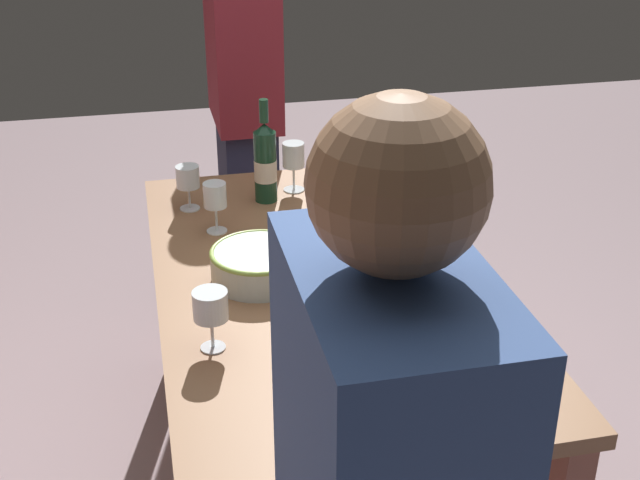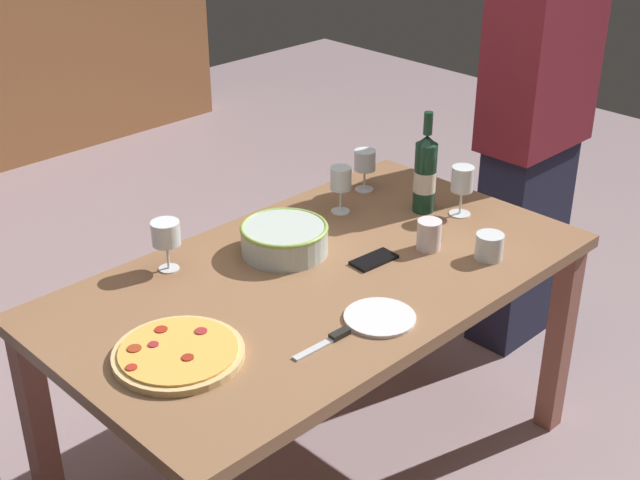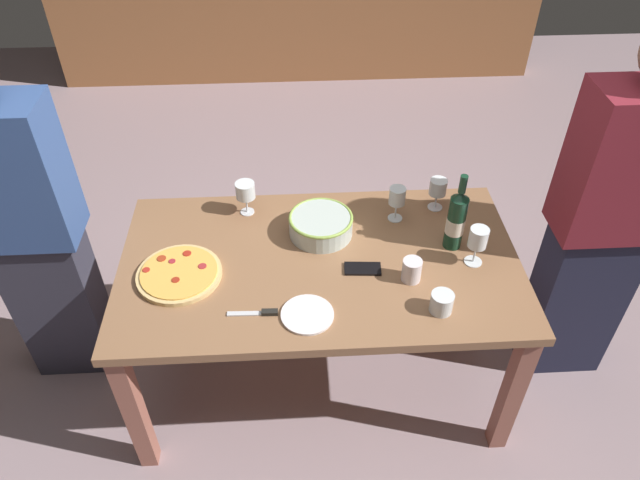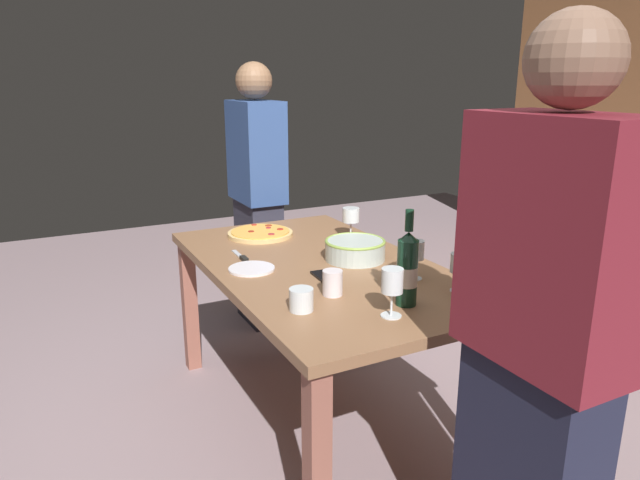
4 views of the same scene
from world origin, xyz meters
name	(u,v)px [view 4 (image 4 of 4)]	position (x,y,z in m)	size (l,w,h in m)	color
ground_plane	(320,416)	(0.00, 0.00, 0.00)	(8.00, 8.00, 0.00)	gray
dining_table	(320,284)	(0.00, 0.00, 0.66)	(1.60, 0.90, 0.75)	#8D6242
pizza	(260,233)	(-0.55, -0.06, 0.76)	(0.33, 0.33, 0.03)	#DFB975
serving_bowl	(355,249)	(0.01, 0.17, 0.80)	(0.27, 0.27, 0.09)	silver
wine_bottle	(407,268)	(0.55, 0.06, 0.88)	(0.07, 0.07, 0.35)	#153A25
wine_glass_near_pizza	(415,251)	(0.34, 0.25, 0.87)	(0.07, 0.07, 0.16)	white
wine_glass_by_bottle	(460,265)	(0.53, 0.32, 0.85)	(0.08, 0.08, 0.15)	white
wine_glass_far_left	(351,216)	(-0.30, 0.33, 0.86)	(0.08, 0.08, 0.15)	white
wine_glass_far_right	(392,283)	(0.61, -0.04, 0.87)	(0.07, 0.07, 0.17)	white
cup_amber	(333,283)	(0.34, -0.13, 0.80)	(0.07, 0.07, 0.09)	silver
cup_ceramic	(301,300)	(0.42, -0.29, 0.79)	(0.08, 0.08, 0.08)	white
side_plate	(252,269)	(-0.06, -0.29, 0.76)	(0.19, 0.19, 0.01)	white
cell_phone	(325,276)	(0.16, -0.06, 0.76)	(0.07, 0.14, 0.01)	black
pizza_knife	(242,257)	(-0.23, -0.27, 0.76)	(0.19, 0.03, 0.02)	silver
person_host	(257,197)	(-1.17, 0.17, 0.82)	(0.41, 0.24, 1.62)	#2F2F3C
person_guest_left	(541,350)	(1.16, 0.04, 0.85)	(0.44, 0.24, 1.68)	#1F2137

